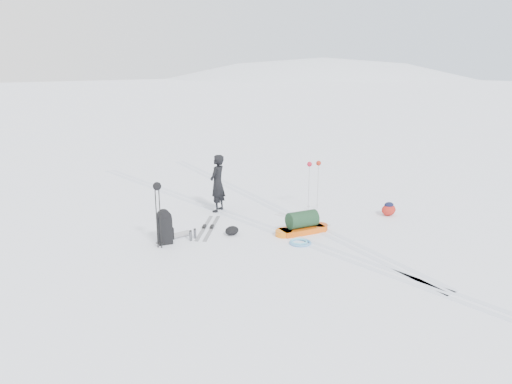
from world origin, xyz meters
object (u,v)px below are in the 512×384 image
skier (218,183)px  ski_poles_black (157,194)px  expedition_rucksack (167,228)px  pulk_sled (302,225)px

skier → ski_poles_black: size_ratio=1.05×
skier → expedition_rucksack: bearing=1.4°
pulk_sled → expedition_rucksack: 3.26m
skier → pulk_sled: bearing=73.0°
pulk_sled → ski_poles_black: 3.59m
expedition_rucksack → ski_poles_black: ski_poles_black is taller
skier → pulk_sled: (0.66, -2.77, -0.59)m
ski_poles_black → skier: bearing=35.7°
skier → ski_poles_black: skier is taller
skier → expedition_rucksack: (-2.30, -1.42, -0.43)m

